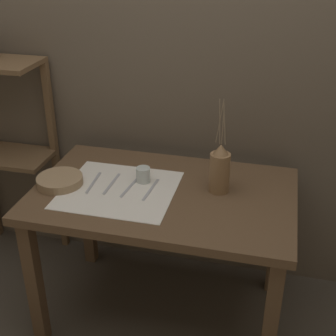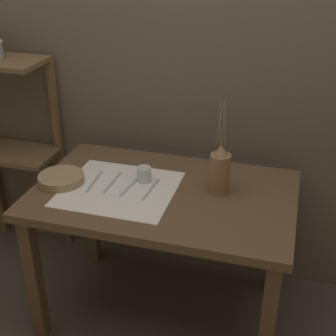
# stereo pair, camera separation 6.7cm
# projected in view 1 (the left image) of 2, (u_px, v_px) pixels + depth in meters

# --- Properties ---
(ground_plane) EXTENTS (12.00, 12.00, 0.00)m
(ground_plane) POSITION_uv_depth(u_px,v_px,m) (164.00, 311.00, 2.44)
(ground_plane) COLOR #473F35
(stone_wall_back) EXTENTS (7.00, 0.06, 2.40)m
(stone_wall_back) POSITION_uv_depth(u_px,v_px,m) (187.00, 60.00, 2.30)
(stone_wall_back) COLOR brown
(stone_wall_back) RESTS_ON ground_plane
(wooden_table) EXTENTS (1.18, 0.74, 0.72)m
(wooden_table) POSITION_uv_depth(u_px,v_px,m) (163.00, 210.00, 2.15)
(wooden_table) COLOR brown
(wooden_table) RESTS_ON ground_plane
(wooden_shelf_unit) EXTENTS (0.51, 0.29, 1.19)m
(wooden_shelf_unit) POSITION_uv_depth(u_px,v_px,m) (5.00, 126.00, 2.56)
(wooden_shelf_unit) COLOR brown
(wooden_shelf_unit) RESTS_ON ground_plane
(linen_cloth) EXTENTS (0.50, 0.46, 0.00)m
(linen_cloth) POSITION_uv_depth(u_px,v_px,m) (119.00, 190.00, 2.12)
(linen_cloth) COLOR white
(linen_cloth) RESTS_ON wooden_table
(pitcher_with_flowers) EXTENTS (0.09, 0.09, 0.43)m
(pitcher_with_flowers) POSITION_uv_depth(u_px,v_px,m) (220.00, 170.00, 2.06)
(pitcher_with_flowers) COLOR olive
(pitcher_with_flowers) RESTS_ON wooden_table
(wooden_bowl) EXTENTS (0.21, 0.21, 0.04)m
(wooden_bowl) POSITION_uv_depth(u_px,v_px,m) (60.00, 181.00, 2.15)
(wooden_bowl) COLOR #9E7F5B
(wooden_bowl) RESTS_ON wooden_table
(glass_tumbler_near) EXTENTS (0.07, 0.07, 0.07)m
(glass_tumbler_near) POSITION_uv_depth(u_px,v_px,m) (143.00, 175.00, 2.17)
(glass_tumbler_near) COLOR silver
(glass_tumbler_near) RESTS_ON wooden_table
(knife_center) EXTENTS (0.02, 0.20, 0.00)m
(knife_center) POSITION_uv_depth(u_px,v_px,m) (93.00, 183.00, 2.17)
(knife_center) COLOR #A8A8AD
(knife_center) RESTS_ON wooden_table
(fork_inner) EXTENTS (0.02, 0.20, 0.00)m
(fork_inner) POSITION_uv_depth(u_px,v_px,m) (111.00, 184.00, 2.15)
(fork_inner) COLOR #A8A8AD
(fork_inner) RESTS_ON wooden_table
(spoon_outer) EXTENTS (0.04, 0.21, 0.02)m
(spoon_outer) POSITION_uv_depth(u_px,v_px,m) (135.00, 181.00, 2.18)
(spoon_outer) COLOR #A8A8AD
(spoon_outer) RESTS_ON wooden_table
(fork_outer) EXTENTS (0.03, 0.20, 0.00)m
(fork_outer) POSITION_uv_depth(u_px,v_px,m) (151.00, 190.00, 2.11)
(fork_outer) COLOR #A8A8AD
(fork_outer) RESTS_ON wooden_table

